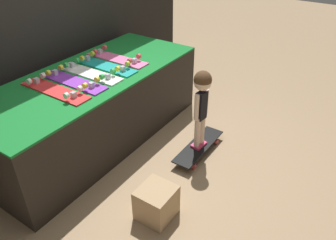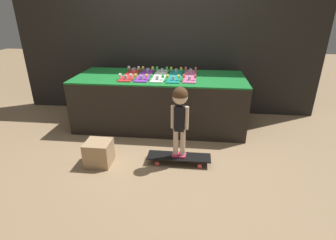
# 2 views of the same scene
# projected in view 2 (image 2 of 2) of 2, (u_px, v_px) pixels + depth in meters

# --- Properties ---
(ground_plane) EXTENTS (16.00, 16.00, 0.00)m
(ground_plane) POSITION_uv_depth(u_px,v_px,m) (155.00, 141.00, 3.64)
(ground_plane) COLOR #9E7F5B
(back_wall) EXTENTS (5.02, 0.10, 2.78)m
(back_wall) POSITION_uv_depth(u_px,v_px,m) (165.00, 28.00, 4.21)
(back_wall) COLOR black
(back_wall) RESTS_ON ground_plane
(display_rack) EXTENTS (2.48, 1.01, 0.77)m
(display_rack) POSITION_uv_depth(u_px,v_px,m) (160.00, 101.00, 4.00)
(display_rack) COLOR black
(display_rack) RESTS_ON ground_plane
(skateboard_red_on_rack) EXTENTS (0.18, 0.75, 0.09)m
(skateboard_red_on_rack) POSITION_uv_depth(u_px,v_px,m) (130.00, 75.00, 3.88)
(skateboard_red_on_rack) COLOR red
(skateboard_red_on_rack) RESTS_ON display_rack
(skateboard_purple_on_rack) EXTENTS (0.18, 0.75, 0.09)m
(skateboard_purple_on_rack) POSITION_uv_depth(u_px,v_px,m) (145.00, 75.00, 3.86)
(skateboard_purple_on_rack) COLOR purple
(skateboard_purple_on_rack) RESTS_ON display_rack
(skateboard_white_on_rack) EXTENTS (0.18, 0.75, 0.09)m
(skateboard_white_on_rack) POSITION_uv_depth(u_px,v_px,m) (160.00, 75.00, 3.84)
(skateboard_white_on_rack) COLOR white
(skateboard_white_on_rack) RESTS_ON display_rack
(skateboard_teal_on_rack) EXTENTS (0.18, 0.75, 0.09)m
(skateboard_teal_on_rack) POSITION_uv_depth(u_px,v_px,m) (175.00, 76.00, 3.81)
(skateboard_teal_on_rack) COLOR teal
(skateboard_teal_on_rack) RESTS_ON display_rack
(skateboard_pink_on_rack) EXTENTS (0.18, 0.75, 0.09)m
(skateboard_pink_on_rack) POSITION_uv_depth(u_px,v_px,m) (190.00, 76.00, 3.81)
(skateboard_pink_on_rack) COLOR pink
(skateboard_pink_on_rack) RESTS_ON display_rack
(skateboard_on_floor) EXTENTS (0.74, 0.21, 0.09)m
(skateboard_on_floor) POSITION_uv_depth(u_px,v_px,m) (179.00, 157.00, 3.09)
(skateboard_on_floor) COLOR black
(skateboard_on_floor) RESTS_ON ground_plane
(child) EXTENTS (0.20, 0.17, 0.84)m
(child) POSITION_uv_depth(u_px,v_px,m) (180.00, 109.00, 2.85)
(child) COLOR #E03D6B
(child) RESTS_ON skateboard_on_floor
(storage_box) EXTENTS (0.29, 0.28, 0.28)m
(storage_box) POSITION_uv_depth(u_px,v_px,m) (99.00, 153.00, 3.05)
(storage_box) COLOR tan
(storage_box) RESTS_ON ground_plane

